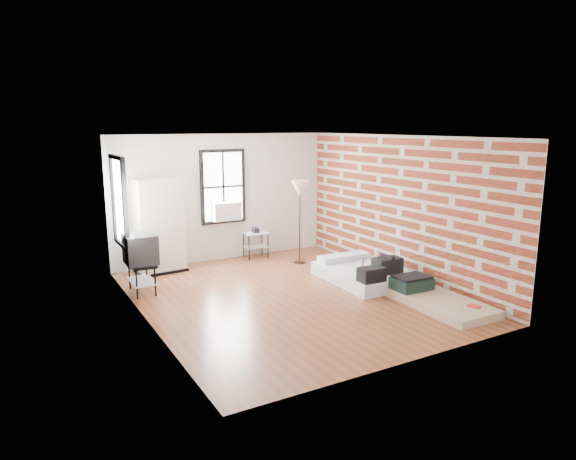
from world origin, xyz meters
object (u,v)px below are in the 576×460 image
side_table (256,238)px  floor_lamp (300,192)px  mattress_main (365,273)px  wardrobe (159,226)px  tv_stand (141,251)px  mattress_bare (434,298)px

side_table → floor_lamp: bearing=-53.2°
mattress_main → floor_lamp: (-0.43, 1.78, 1.41)m
wardrobe → floor_lamp: bearing=-20.7°
floor_lamp → tv_stand: size_ratio=1.68×
tv_stand → floor_lamp: bearing=7.2°
mattress_bare → side_table: 4.51m
wardrobe → side_table: wardrobe is taller
mattress_bare → tv_stand: size_ratio=1.67×
mattress_main → side_table: bearing=114.0°
mattress_main → floor_lamp: floor_lamp is taller
floor_lamp → mattress_main: bearing=-76.5°
floor_lamp → side_table: bearing=126.8°
wardrobe → tv_stand: (-0.67, -1.16, -0.18)m
mattress_bare → floor_lamp: (-0.62, 3.44, 1.45)m
mattress_main → wardrobe: size_ratio=0.98×
mattress_bare → floor_lamp: 3.78m
wardrobe → side_table: (2.21, 0.07, -0.49)m
side_table → floor_lamp: floor_lamp is taller
mattress_bare → floor_lamp: bearing=101.8°
mattress_main → mattress_bare: size_ratio=1.05×
side_table → tv_stand: 3.14m
mattress_bare → floor_lamp: size_ratio=0.99×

